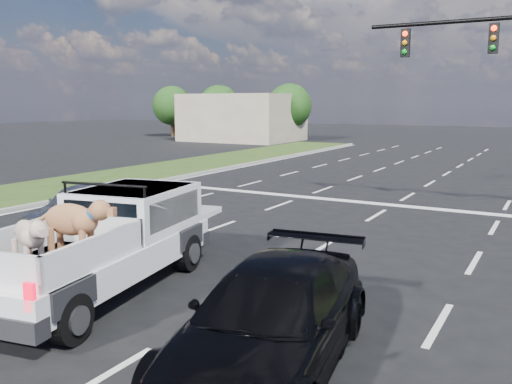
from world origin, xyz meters
TOP-DOWN VIEW (x-y plane):
  - ground at (0.00, 0.00)m, footprint 160.00×160.00m
  - road_markings at (0.00, 6.56)m, footprint 17.75×60.00m
  - grass_median_left at (-11.50, 6.00)m, footprint 5.00×60.00m
  - curb_left at (-9.05, 6.00)m, footprint 0.15×60.00m
  - building_left at (-20.00, 36.00)m, footprint 10.00×8.00m
  - tree_far_a at (-30.00, 38.00)m, footprint 4.20×4.20m
  - tree_far_b at (-24.00, 38.00)m, footprint 4.20×4.20m
  - tree_far_c at (-16.00, 38.00)m, footprint 4.20×4.20m
  - pickup_truck at (-0.65, -1.45)m, footprint 2.90×5.81m
  - silver_sedan at (-5.00, 2.05)m, footprint 2.22×4.15m
  - black_coupe at (3.55, -2.62)m, footprint 2.65×5.08m

SIDE VIEW (x-z plane):
  - ground at x=0.00m, z-range 0.00..0.00m
  - road_markings at x=0.00m, z-range 0.00..0.01m
  - grass_median_left at x=-11.50m, z-range 0.00..0.10m
  - curb_left at x=-9.05m, z-range 0.00..0.14m
  - silver_sedan at x=-5.00m, z-range 0.00..1.34m
  - black_coupe at x=3.55m, z-range 0.00..1.40m
  - pickup_truck at x=-0.65m, z-range -0.06..2.02m
  - building_left at x=-20.00m, z-range 0.00..4.40m
  - tree_far_a at x=-30.00m, z-range 0.59..5.99m
  - tree_far_b at x=-24.00m, z-range 0.59..5.99m
  - tree_far_c at x=-16.00m, z-range 0.59..5.99m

